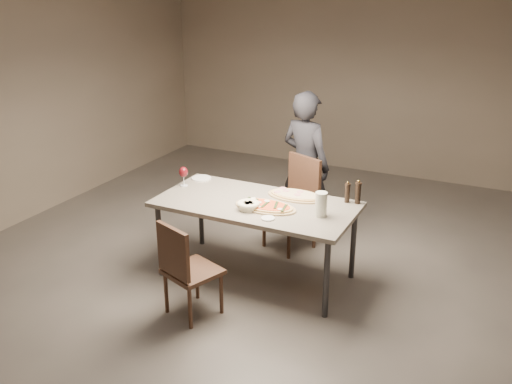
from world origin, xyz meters
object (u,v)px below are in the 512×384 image
at_px(carafe, 321,204).
at_px(chair_near, 184,266).
at_px(chair_far, 296,197).
at_px(diner, 305,165).
at_px(ham_pizza, 296,195).
at_px(zucchini_pizza, 266,206).
at_px(bread_basket, 249,205).
at_px(pepper_mill_left, 347,193).
at_px(dining_table, 256,208).

xyz_separation_m(carafe, chair_near, (-0.85, -0.83, -0.38)).
xyz_separation_m(chair_far, diner, (-0.02, 0.30, 0.26)).
xyz_separation_m(ham_pizza, carafe, (0.36, -0.32, 0.09)).
bearing_deg(chair_near, zucchini_pizza, 86.32).
distance_m(bread_basket, chair_far, 1.00).
height_order(zucchini_pizza, bread_basket, bread_basket).
relative_size(zucchini_pizza, diner, 0.36).
xyz_separation_m(pepper_mill_left, chair_near, (-0.96, -1.24, -0.37)).
xyz_separation_m(chair_near, diner, (0.27, 1.96, 0.32)).
relative_size(carafe, chair_near, 0.25).
relative_size(dining_table, zucchini_pizza, 3.17).
bearing_deg(zucchini_pizza, chair_far, 93.65).
bearing_deg(zucchini_pizza, chair_near, -114.21).
bearing_deg(carafe, chair_far, 123.98).
height_order(dining_table, bread_basket, bread_basket).
height_order(pepper_mill_left, carafe, carafe).
distance_m(dining_table, chair_near, 0.92).
distance_m(dining_table, bread_basket, 0.21).
bearing_deg(pepper_mill_left, diner, 133.37).
height_order(zucchini_pizza, diner, diner).
xyz_separation_m(carafe, diner, (-0.58, 1.13, -0.07)).
relative_size(pepper_mill_left, chair_near, 0.24).
distance_m(dining_table, zucchini_pizza, 0.17).
distance_m(dining_table, diner, 1.10).
distance_m(pepper_mill_left, diner, 1.00).
relative_size(ham_pizza, pepper_mill_left, 2.75).
xyz_separation_m(carafe, chair_far, (-0.56, 0.83, -0.32)).
distance_m(ham_pizza, chair_near, 1.29).
bearing_deg(pepper_mill_left, bread_basket, -142.98).
relative_size(bread_basket, chair_near, 0.24).
height_order(carafe, diner, diner).
bearing_deg(chair_far, chair_near, 102.65).
height_order(bread_basket, chair_far, chair_far).
bearing_deg(carafe, dining_table, 176.57).
bearing_deg(zucchini_pizza, ham_pizza, 68.48).
bearing_deg(pepper_mill_left, dining_table, -153.70).
distance_m(chair_near, chair_far, 1.69).
bearing_deg(ham_pizza, bread_basket, -113.59).
bearing_deg(ham_pizza, dining_table, -128.61).
relative_size(dining_table, bread_basket, 9.08).
bearing_deg(zucchini_pizza, dining_table, 148.60).
distance_m(zucchini_pizza, carafe, 0.51).
height_order(chair_near, chair_far, chair_far).
xyz_separation_m(dining_table, carafe, (0.63, -0.04, 0.16)).
bearing_deg(chair_near, dining_table, 96.21).
distance_m(zucchini_pizza, chair_near, 0.91).
bearing_deg(carafe, diner, 117.25).
bearing_deg(diner, chair_far, 111.03).
bearing_deg(dining_table, chair_near, -104.10).
distance_m(bread_basket, carafe, 0.64).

